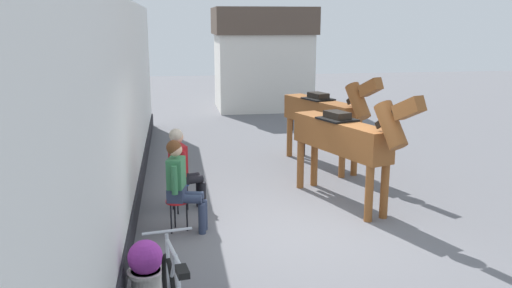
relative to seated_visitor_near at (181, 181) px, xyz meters
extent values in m
plane|color=slate|center=(1.67, 2.82, -0.78)|extent=(40.00, 40.00, 0.00)
cube|color=white|center=(-0.88, 1.32, 0.92)|extent=(0.30, 14.00, 3.40)
cube|color=black|center=(-0.86, 1.32, -0.60)|extent=(0.34, 14.00, 0.36)
cube|color=silver|center=(3.07, 10.99, 0.52)|extent=(3.20, 2.40, 2.60)
cube|color=brown|center=(3.07, 10.99, 2.27)|extent=(3.40, 2.60, 0.90)
cylinder|color=red|center=(-0.06, 0.01, -0.31)|extent=(0.34, 0.34, 0.03)
cylinder|color=black|center=(0.07, -0.02, -0.55)|extent=(0.02, 0.02, 0.45)
cylinder|color=black|center=(-0.10, 0.15, -0.55)|extent=(0.02, 0.02, 0.45)
cylinder|color=black|center=(-0.16, -0.09, -0.55)|extent=(0.02, 0.02, 0.45)
cube|color=#2D3851|center=(-0.06, 0.01, -0.20)|extent=(0.31, 0.37, 0.20)
cube|color=#337247|center=(-0.06, 0.01, 0.12)|extent=(0.29, 0.38, 0.44)
sphere|color=tan|center=(-0.06, 0.01, 0.47)|extent=(0.20, 0.20, 0.20)
sphere|color=#593319|center=(-0.08, 0.02, 0.50)|extent=(0.22, 0.22, 0.22)
cylinder|color=#2D3851|center=(0.14, 0.05, -0.25)|extent=(0.40, 0.21, 0.13)
cylinder|color=#2D3851|center=(0.33, 0.01, -0.55)|extent=(0.11, 0.11, 0.46)
cylinder|color=#2D3851|center=(0.10, -0.11, -0.25)|extent=(0.40, 0.21, 0.13)
cylinder|color=#2D3851|center=(0.29, -0.15, -0.55)|extent=(0.11, 0.11, 0.46)
cylinder|color=#337247|center=(0.00, 0.20, 0.07)|extent=(0.09, 0.09, 0.42)
cylinder|color=#337247|center=(-0.09, -0.18, 0.07)|extent=(0.09, 0.09, 0.42)
cylinder|color=#194C99|center=(-0.03, 0.85, -0.31)|extent=(0.34, 0.34, 0.03)
cylinder|color=black|center=(0.11, 0.90, -0.55)|extent=(0.02, 0.02, 0.45)
cylinder|color=black|center=(-0.13, 0.95, -0.55)|extent=(0.02, 0.02, 0.45)
cylinder|color=black|center=(-0.06, 0.72, -0.55)|extent=(0.02, 0.02, 0.45)
cube|color=black|center=(-0.03, 0.85, -0.20)|extent=(0.33, 0.38, 0.20)
cube|color=maroon|center=(-0.03, 0.85, 0.12)|extent=(0.31, 0.39, 0.44)
sphere|color=tan|center=(-0.03, 0.85, 0.47)|extent=(0.20, 0.20, 0.20)
sphere|color=#B2A38E|center=(-0.04, 0.85, 0.50)|extent=(0.22, 0.22, 0.22)
cylinder|color=black|center=(0.13, 0.99, -0.25)|extent=(0.40, 0.24, 0.13)
cylinder|color=black|center=(0.31, 1.05, -0.55)|extent=(0.11, 0.11, 0.46)
cylinder|color=black|center=(0.18, 0.84, -0.25)|extent=(0.40, 0.24, 0.13)
cylinder|color=black|center=(0.36, 0.89, -0.55)|extent=(0.11, 0.11, 0.46)
cylinder|color=maroon|center=(-0.07, 1.05, 0.07)|extent=(0.09, 0.09, 0.42)
cylinder|color=maroon|center=(0.05, 0.67, 0.07)|extent=(0.09, 0.09, 0.42)
cube|color=brown|center=(2.70, 0.92, 0.38)|extent=(1.15, 2.22, 0.52)
cylinder|color=brown|center=(3.17, 0.05, -0.33)|extent=(0.13, 0.13, 0.90)
cylinder|color=brown|center=(2.88, -0.06, -0.33)|extent=(0.13, 0.13, 0.90)
cylinder|color=brown|center=(2.52, 1.88, -0.33)|extent=(0.13, 0.13, 0.90)
cylinder|color=brown|center=(2.23, 1.77, -0.33)|extent=(0.13, 0.13, 0.90)
cylinder|color=brown|center=(3.10, -0.21, 0.77)|extent=(0.47, 0.69, 0.73)
cube|color=brown|center=(3.21, -0.53, 1.08)|extent=(0.35, 0.56, 0.40)
cube|color=black|center=(3.09, -0.19, 0.91)|extent=(0.25, 0.61, 0.48)
cylinder|color=black|center=(2.32, 1.99, 0.11)|extent=(0.13, 0.13, 0.65)
cube|color=black|center=(2.66, 1.01, 0.66)|extent=(0.67, 0.73, 0.03)
cube|color=black|center=(2.66, 1.01, 0.73)|extent=(0.41, 0.51, 0.12)
cube|color=brown|center=(3.02, 3.28, 0.38)|extent=(1.17, 2.22, 0.52)
cylinder|color=brown|center=(3.50, 2.41, -0.33)|extent=(0.13, 0.13, 0.90)
cylinder|color=brown|center=(3.21, 2.30, -0.33)|extent=(0.13, 0.13, 0.90)
cylinder|color=brown|center=(2.84, 4.23, -0.33)|extent=(0.13, 0.13, 0.90)
cylinder|color=brown|center=(2.54, 4.12, -0.33)|extent=(0.13, 0.13, 0.90)
cylinder|color=brown|center=(3.43, 2.15, 0.77)|extent=(0.48, 0.69, 0.73)
cube|color=brown|center=(3.55, 1.83, 1.08)|extent=(0.35, 0.56, 0.40)
cube|color=black|center=(3.42, 2.17, 0.91)|extent=(0.25, 0.61, 0.48)
cylinder|color=black|center=(2.63, 4.35, 0.11)|extent=(0.13, 0.13, 0.65)
cube|color=black|center=(2.99, 3.37, 0.66)|extent=(0.68, 0.74, 0.03)
cube|color=black|center=(2.99, 3.37, 0.73)|extent=(0.41, 0.51, 0.12)
cylinder|color=beige|center=(-0.44, -1.79, -0.64)|extent=(0.34, 0.34, 0.28)
cylinder|color=beige|center=(-0.44, -1.79, -0.52)|extent=(0.43, 0.43, 0.04)
sphere|color=purple|center=(-0.44, -1.79, -0.34)|extent=(0.40, 0.40, 0.40)
torus|color=black|center=(-0.18, -2.39, -0.42)|extent=(0.17, 0.71, 0.71)
cylinder|color=#B7BCC6|center=(-0.13, -2.67, -0.11)|extent=(0.12, 0.50, 0.60)
cylinder|color=#B7BCC6|center=(-0.10, -2.83, 0.15)|extent=(0.17, 0.80, 0.09)
cylinder|color=#B7BCC6|center=(-0.17, -2.41, -0.12)|extent=(0.05, 0.09, 0.60)
cylinder|color=#B7BCC6|center=(-0.17, -2.44, 0.23)|extent=(0.50, 0.11, 0.03)
cube|color=black|center=(-0.04, -3.23, 0.17)|extent=(0.13, 0.21, 0.06)
camera|label=1|loc=(-0.06, -7.47, 2.29)|focal=37.11mm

